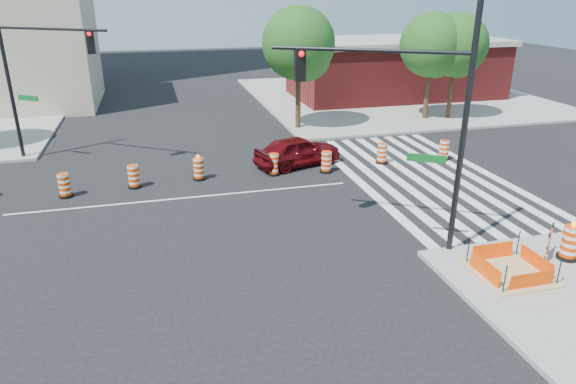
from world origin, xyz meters
name	(u,v)px	position (x,y,z in m)	size (l,w,h in m)	color
ground	(186,198)	(0.00, 0.00, 0.00)	(120.00, 120.00, 0.00)	black
sidewalk_ne	(393,96)	(18.00, 18.00, 0.07)	(22.00, 22.00, 0.15)	gray
crosswalk_east	(422,176)	(10.95, 0.00, 0.01)	(6.75, 13.50, 0.01)	silver
lane_centerline	(186,198)	(0.00, 0.00, 0.01)	(14.00, 0.12, 0.01)	silver
excavation_pit	(510,271)	(9.00, -9.00, 0.22)	(2.20, 2.20, 0.90)	tan
brick_storefront	(395,68)	(18.00, 18.00, 2.32)	(16.50, 8.50, 4.60)	maroon
red_coupe	(298,151)	(5.71, 3.00, 0.75)	(1.77, 4.39, 1.50)	#51060B
signal_pole_se	(409,101)	(6.64, -6.22, 4.97)	(5.34, 3.25, 8.10)	black
signal_pole_nw	(32,61)	(-6.30, 6.64, 5.02)	(5.20, 3.60, 8.18)	black
pit_drum	(570,244)	(11.36, -8.66, 0.68)	(0.65, 0.65, 1.28)	black
barricade	(549,242)	(10.68, -8.52, 0.76)	(0.72, 0.67, 1.11)	#E43C04
tree_north_c	(299,48)	(7.69, 9.86, 4.95)	(4.34, 4.34, 7.38)	#382314
tree_north_d	(432,49)	(16.61, 10.09, 4.66)	(4.08, 4.08, 6.94)	#382314
tree_north_e	(456,49)	(18.20, 9.87, 4.63)	(4.06, 4.06, 6.90)	#382314
median_drum_2	(65,186)	(-4.88, 1.42, 0.48)	(0.60, 0.60, 1.02)	black
median_drum_3	(134,177)	(-2.09, 1.82, 0.48)	(0.60, 0.60, 1.02)	black
median_drum_4	(199,169)	(0.77, 2.16, 0.49)	(0.60, 0.60, 1.18)	black
median_drum_5	(274,165)	(4.24, 1.91, 0.48)	(0.60, 0.60, 1.02)	black
median_drum_6	(326,163)	(6.75, 1.64, 0.48)	(0.60, 0.60, 1.02)	black
median_drum_7	(382,154)	(9.90, 2.23, 0.48)	(0.60, 0.60, 1.02)	black
median_drum_8	(444,151)	(13.19, 1.94, 0.48)	(0.60, 0.60, 1.02)	black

